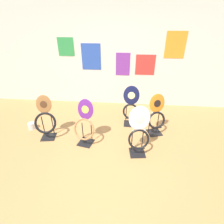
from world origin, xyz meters
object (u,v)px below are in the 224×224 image
paint_can (32,126)px  toilet_seat_display_orange_sun (156,116)px  toilet_seat_display_navy_moon (131,107)px  toilet_seat_display_purple_note (85,125)px  toilet_seat_display_woodgrain (45,120)px  toilet_seat_display_white_plain (139,132)px

paint_can → toilet_seat_display_orange_sun: bearing=1.9°
toilet_seat_display_navy_moon → toilet_seat_display_orange_sun: (0.53, -0.31, -0.03)m
toilet_seat_display_orange_sun → toilet_seat_display_purple_note: toilet_seat_display_purple_note is taller
toilet_seat_display_woodgrain → paint_can: 0.66m
toilet_seat_display_navy_moon → toilet_seat_display_purple_note: size_ratio=1.02×
toilet_seat_display_white_plain → toilet_seat_display_woodgrain: 1.86m
toilet_seat_display_navy_moon → toilet_seat_display_purple_note: bearing=-138.7°
toilet_seat_display_woodgrain → toilet_seat_display_white_plain: bearing=-9.8°
toilet_seat_display_woodgrain → toilet_seat_display_orange_sun: toilet_seat_display_woodgrain is taller
toilet_seat_display_navy_moon → paint_can: 2.26m
toilet_seat_display_white_plain → paint_can: 2.43m
toilet_seat_display_navy_moon → toilet_seat_display_white_plain: bearing=-82.2°
toilet_seat_display_orange_sun → toilet_seat_display_purple_note: 1.48m
toilet_seat_display_white_plain → toilet_seat_display_navy_moon: bearing=97.8°
toilet_seat_display_white_plain → toilet_seat_display_woodgrain: size_ratio=1.05×
toilet_seat_display_white_plain → toilet_seat_display_purple_note: (-1.01, 0.21, -0.05)m
toilet_seat_display_white_plain → toilet_seat_display_orange_sun: (0.40, 0.67, -0.05)m
toilet_seat_display_orange_sun → toilet_seat_display_white_plain: bearing=-120.6°
toilet_seat_display_purple_note → paint_can: (-1.32, 0.37, -0.34)m
toilet_seat_display_orange_sun → paint_can: 2.75m
toilet_seat_display_woodgrain → toilet_seat_display_purple_note: toilet_seat_display_purple_note is taller
toilet_seat_display_white_plain → toilet_seat_display_purple_note: bearing=168.3°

